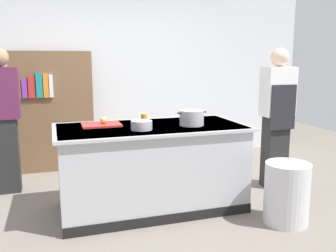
{
  "coord_description": "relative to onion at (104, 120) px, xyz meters",
  "views": [
    {
      "loc": [
        -0.97,
        -3.6,
        1.58
      ],
      "look_at": [
        0.25,
        0.2,
        0.85
      ],
      "focal_mm": 38.79,
      "sensor_mm": 36.0,
      "label": 1
    }
  ],
  "objects": [
    {
      "name": "stock_pot",
      "position": [
        0.89,
        -0.26,
        0.02
      ],
      "size": [
        0.32,
        0.25,
        0.16
      ],
      "color": "#B7BABF",
      "rests_on": "counter_island"
    },
    {
      "name": "ground_plane",
      "position": [
        0.47,
        -0.16,
        -0.96
      ],
      "size": [
        10.0,
        10.0,
        0.0
      ],
      "primitive_type": "plane",
      "color": "slate"
    },
    {
      "name": "back_wall",
      "position": [
        0.47,
        1.94,
        0.54
      ],
      "size": [
        6.4,
        0.12,
        3.0
      ],
      "primitive_type": "cube",
      "color": "silver",
      "rests_on": "ground_plane"
    },
    {
      "name": "mixing_bowl",
      "position": [
        0.33,
        -0.34,
        -0.01
      ],
      "size": [
        0.21,
        0.21,
        0.09
      ],
      "primitive_type": "cylinder",
      "color": "#B7BABF",
      "rests_on": "counter_island"
    },
    {
      "name": "counter_island",
      "position": [
        0.47,
        -0.17,
        -0.49
      ],
      "size": [
        1.98,
        0.98,
        0.9
      ],
      "color": "#B7BABF",
      "rests_on": "ground_plane"
    },
    {
      "name": "onion",
      "position": [
        0.0,
        0.0,
        0.0
      ],
      "size": [
        0.08,
        0.08,
        0.08
      ],
      "primitive_type": "sphere",
      "color": "tan",
      "rests_on": "cutting_board"
    },
    {
      "name": "person_guest",
      "position": [
        -1.06,
        0.83,
        -0.05
      ],
      "size": [
        0.38,
        0.24,
        1.72
      ],
      "rotation": [
        0.0,
        0.0,
        -1.49
      ],
      "color": "#272727",
      "rests_on": "ground_plane"
    },
    {
      "name": "bookshelf",
      "position": [
        -0.49,
        1.63,
        -0.11
      ],
      "size": [
        1.1,
        0.31,
        1.7
      ],
      "color": "brown",
      "rests_on": "ground_plane"
    },
    {
      "name": "trash_bin",
      "position": [
        1.62,
        -0.93,
        -0.66
      ],
      "size": [
        0.43,
        0.43,
        0.6
      ],
      "primitive_type": "cylinder",
      "color": "silver",
      "rests_on": "ground_plane"
    },
    {
      "name": "cutting_board",
      "position": [
        -0.02,
        0.0,
        -0.05
      ],
      "size": [
        0.4,
        0.28,
        0.02
      ],
      "primitive_type": "cube",
      "color": "red",
      "rests_on": "counter_island"
    },
    {
      "name": "person_chef",
      "position": [
        2.12,
        0.02,
        -0.04
      ],
      "size": [
        0.38,
        0.25,
        1.72
      ],
      "rotation": [
        0.0,
        0.0,
        1.72
      ],
      "color": "#282828",
      "rests_on": "ground_plane"
    },
    {
      "name": "juice_cup",
      "position": [
        0.45,
        0.04,
        -0.01
      ],
      "size": [
        0.07,
        0.07,
        0.1
      ],
      "primitive_type": "cylinder",
      "color": "yellow",
      "rests_on": "counter_island"
    }
  ]
}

